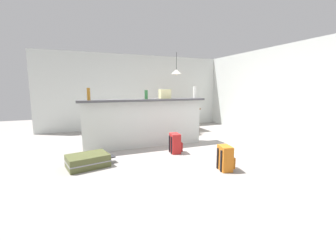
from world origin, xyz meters
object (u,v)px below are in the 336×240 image
(bottle_amber, at_px, (89,94))
(pendant_lamp, at_px, (176,72))
(backpack_orange, at_px, (225,158))
(dining_table, at_px, (180,111))
(dining_chair_far_side, at_px, (175,113))
(bottle_green, at_px, (146,95))
(backpack_red, at_px, (175,144))
(bottle_white, at_px, (195,92))
(dining_chair_near_partition, at_px, (185,117))
(suitcase_flat_olive, at_px, (88,161))
(grocery_bag, at_px, (165,94))

(bottle_amber, bearing_deg, pendant_lamp, 31.30)
(backpack_orange, bearing_deg, dining_table, 77.22)
(dining_table, xyz_separation_m, dining_chair_far_side, (0.06, 0.52, -0.13))
(bottle_green, relative_size, backpack_red, 0.49)
(bottle_white, distance_m, dining_chair_near_partition, 1.27)
(backpack_red, distance_m, backpack_orange, 1.28)
(dining_table, relative_size, suitcase_flat_olive, 1.25)
(bottle_green, relative_size, backpack_orange, 0.49)
(dining_chair_near_partition, bearing_deg, grocery_bag, -138.85)
(bottle_white, distance_m, dining_chair_far_side, 2.24)
(dining_table, bearing_deg, bottle_green, -135.75)
(grocery_bag, distance_m, suitcase_flat_olive, 2.36)
(grocery_bag, bearing_deg, dining_chair_near_partition, 41.15)
(dining_table, xyz_separation_m, dining_chair_near_partition, (-0.08, -0.57, -0.13))
(pendant_lamp, xyz_separation_m, suitcase_flat_olive, (-2.85, -2.49, -1.78))
(bottle_white, bearing_deg, grocery_bag, 172.91)
(grocery_bag, relative_size, backpack_red, 0.62)
(bottle_white, bearing_deg, backpack_red, -140.80)
(bottle_white, height_order, dining_chair_far_side, bottle_white)
(grocery_bag, xyz_separation_m, dining_table, (1.10, 1.46, -0.59))
(grocery_bag, xyz_separation_m, pendant_lamp, (1.01, 1.55, 0.65))
(suitcase_flat_olive, height_order, backpack_red, backpack_red)
(backpack_orange, bearing_deg, bottle_white, 76.61)
(dining_table, distance_m, suitcase_flat_olive, 3.83)
(backpack_orange, bearing_deg, backpack_red, 107.07)
(bottle_white, xyz_separation_m, backpack_orange, (-0.45, -1.91, -1.07))
(bottle_green, xyz_separation_m, suitcase_flat_olive, (-1.35, -0.86, -1.12))
(pendant_lamp, bearing_deg, dining_chair_far_side, 71.49)
(dining_table, relative_size, pendant_lamp, 1.52)
(pendant_lamp, relative_size, suitcase_flat_olive, 0.82)
(dining_chair_far_side, xyz_separation_m, pendant_lamp, (-0.14, -0.43, 1.37))
(bottle_amber, height_order, pendant_lamp, pendant_lamp)
(bottle_green, height_order, dining_chair_far_side, bottle_green)
(bottle_white, xyz_separation_m, dining_chair_near_partition, (0.25, 0.98, -0.76))
(dining_chair_far_side, distance_m, pendant_lamp, 1.45)
(bottle_green, bearing_deg, backpack_orange, -67.15)
(pendant_lamp, height_order, backpack_red, pendant_lamp)
(bottle_amber, height_order, dining_chair_near_partition, bottle_amber)
(bottle_green, height_order, backpack_orange, bottle_green)
(dining_table, height_order, dining_chair_far_side, dining_chair_far_side)
(backpack_orange, bearing_deg, bottle_amber, 137.44)
(bottle_white, distance_m, pendant_lamp, 1.77)
(grocery_bag, relative_size, dining_table, 0.24)
(grocery_bag, relative_size, suitcase_flat_olive, 0.30)
(grocery_bag, distance_m, backpack_red, 1.30)
(bottle_green, relative_size, suitcase_flat_olive, 0.23)
(bottle_white, height_order, backpack_orange, bottle_white)
(pendant_lamp, bearing_deg, dining_table, -45.51)
(bottle_white, bearing_deg, backpack_orange, -103.39)
(bottle_green, bearing_deg, dining_table, 44.25)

